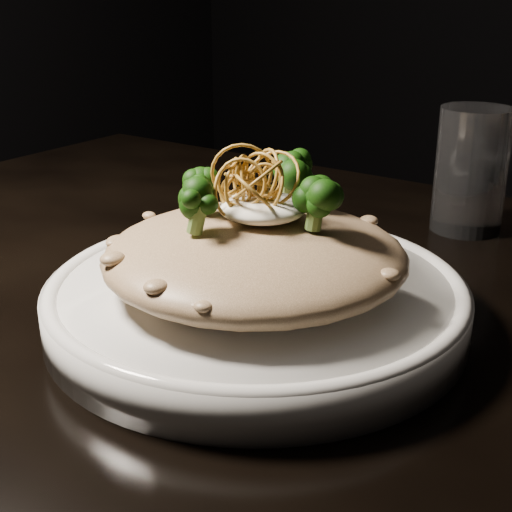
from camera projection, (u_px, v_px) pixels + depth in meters
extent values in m
cube|color=black|center=(244.00, 307.00, 0.63)|extent=(1.10, 0.80, 0.04)
cylinder|color=black|center=(135.00, 364.00, 1.27)|extent=(0.05, 0.05, 0.71)
cylinder|color=white|center=(256.00, 302.00, 0.55)|extent=(0.32, 0.32, 0.03)
ellipsoid|color=brown|center=(255.00, 255.00, 0.53)|extent=(0.23, 0.23, 0.05)
ellipsoid|color=white|center=(263.00, 208.00, 0.52)|extent=(0.06, 0.06, 0.02)
cylinder|color=white|center=(471.00, 170.00, 0.73)|extent=(0.08, 0.08, 0.13)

